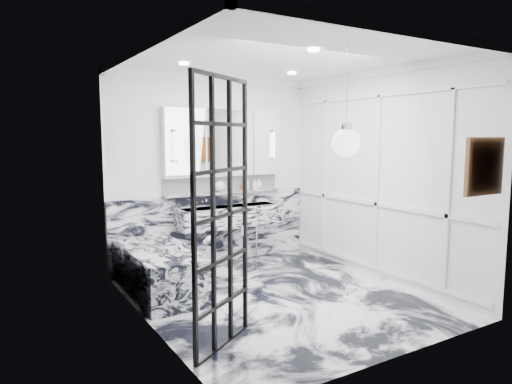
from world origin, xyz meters
TOP-DOWN VIEW (x-y plane):
  - floor at (0.00, 0.00)m, footprint 3.60×3.60m
  - ceiling at (0.00, 0.00)m, footprint 3.60×3.60m
  - wall_back at (0.00, 1.80)m, footprint 3.60×0.00m
  - wall_front at (0.00, -1.80)m, footprint 3.60×0.00m
  - wall_left at (-1.60, 0.00)m, footprint 0.00×3.60m
  - wall_right at (1.60, 0.00)m, footprint 0.00×3.60m
  - marble_clad_back at (0.00, 1.78)m, footprint 3.18×0.05m
  - marble_clad_left at (-1.59, 0.00)m, footprint 0.02×3.56m
  - panel_molding at (1.58, 0.00)m, footprint 0.03×3.40m
  - soap_bottle_a at (0.54, 1.71)m, footprint 0.10×0.10m
  - soap_bottle_b at (0.68, 1.71)m, footprint 0.08×0.08m
  - soap_bottle_c at (0.75, 1.71)m, footprint 0.16×0.16m
  - face_pot at (0.06, 1.71)m, footprint 0.16×0.16m
  - amber_bottle at (0.46, 1.71)m, footprint 0.04×0.04m
  - flower_vase at (-0.83, 0.17)m, footprint 0.09×0.09m
  - crittall_door at (-1.17, -0.81)m, footprint 0.76×0.51m
  - artwork at (1.20, -1.76)m, footprint 0.46×0.04m
  - pendant_light at (-0.19, -1.33)m, footprint 0.25×0.25m
  - trough_sink at (0.15, 1.55)m, footprint 1.60×0.45m
  - ledge at (0.15, 1.72)m, footprint 1.90×0.14m
  - subway_tile at (0.15, 1.78)m, footprint 1.90×0.03m
  - mirror_cabinet at (0.15, 1.73)m, footprint 1.90×0.16m
  - sconce_left at (-0.67, 1.63)m, footprint 0.07×0.07m
  - sconce_right at (0.97, 1.63)m, footprint 0.07×0.07m
  - bathtub at (-1.18, 0.90)m, footprint 0.75×1.65m

SIDE VIEW (x-z plane):
  - floor at x=0.00m, z-range 0.00..0.00m
  - bathtub at x=-1.18m, z-range 0.00..0.55m
  - marble_clad_back at x=0.00m, z-range 0.00..1.05m
  - flower_vase at x=-0.83m, z-range 0.55..0.67m
  - trough_sink at x=0.15m, z-range 0.58..0.88m
  - ledge at x=0.15m, z-range 1.05..1.09m
  - amber_bottle at x=0.46m, z-range 1.09..1.19m
  - face_pot at x=0.06m, z-range 1.08..1.25m
  - soap_bottle_c at x=0.75m, z-range 1.09..1.25m
  - soap_bottle_b at x=0.68m, z-range 1.09..1.26m
  - soap_bottle_a at x=0.54m, z-range 1.09..1.29m
  - subway_tile at x=0.15m, z-range 1.09..1.32m
  - crittall_door at x=-1.17m, z-range 0.00..2.42m
  - panel_molding at x=1.58m, z-range 0.15..2.45m
  - marble_clad_left at x=-1.59m, z-range 0.00..2.68m
  - wall_back at x=0.00m, z-range -0.40..3.20m
  - wall_front at x=0.00m, z-range -0.40..3.20m
  - wall_left at x=-1.60m, z-range -0.40..3.20m
  - wall_right at x=1.60m, z-range -0.40..3.20m
  - artwork at x=1.20m, z-range 1.39..1.85m
  - sconce_left at x=-0.67m, z-range 1.58..1.98m
  - sconce_right at x=0.97m, z-range 1.58..1.98m
  - mirror_cabinet at x=0.15m, z-range 1.32..2.32m
  - pendant_light at x=-0.19m, z-range 1.73..1.98m
  - ceiling at x=0.00m, z-range 2.80..2.80m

